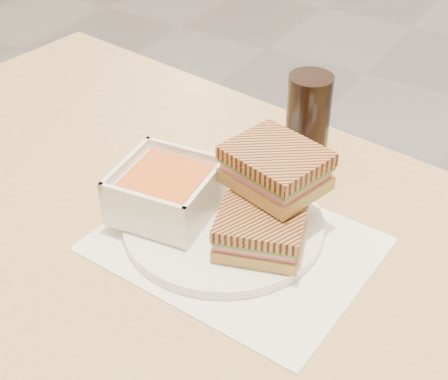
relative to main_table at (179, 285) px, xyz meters
The scene contains 7 objects.
main_table is the anchor object (origin of this frame).
tray_liner 0.15m from the main_table, ahead, with size 0.35×0.28×0.00m.
plate 0.14m from the main_table, 23.72° to the left, with size 0.27×0.27×0.01m.
soup_bowl 0.16m from the main_table, behind, with size 0.14×0.14×0.07m.
panini_lower 0.20m from the main_table, ahead, with size 0.13×0.12×0.05m.
panini_upper 0.25m from the main_table, 32.07° to the left, with size 0.14×0.12×0.05m.
cola_glass 0.31m from the main_table, 71.99° to the left, with size 0.07×0.07×0.14m.
Camera 1 is at (0.36, -2.55, 1.31)m, focal length 51.77 mm.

